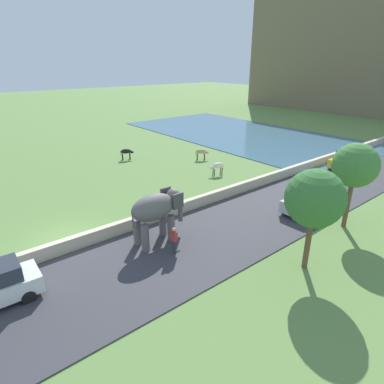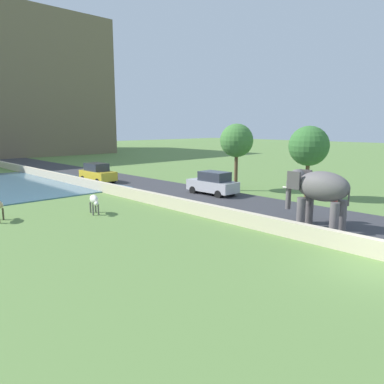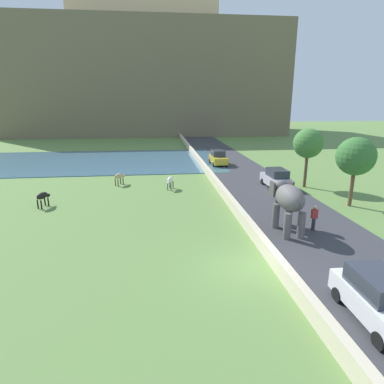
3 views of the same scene
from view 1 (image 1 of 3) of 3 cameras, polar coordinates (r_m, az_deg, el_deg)
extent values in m
plane|color=#608442|center=(20.46, -21.30, -8.01)|extent=(220.00, 220.00, 0.00)
cube|color=#38383D|center=(29.21, 22.83, 0.90)|extent=(7.00, 120.00, 0.06)
cube|color=beige|center=(29.34, 14.60, 2.79)|extent=(0.40, 110.00, 0.77)
cube|color=#426B84|center=(47.76, 8.80, 10.16)|extent=(36.00, 18.00, 0.08)
ellipsoid|color=#605B5B|center=(18.00, -6.87, -2.71)|extent=(1.44, 2.72, 1.50)
cylinder|color=#605B5B|center=(19.38, -5.20, -5.47)|extent=(0.44, 0.44, 1.60)
cylinder|color=#605B5B|center=(18.78, -3.72, -6.39)|extent=(0.44, 0.44, 1.60)
cylinder|color=#605B5B|center=(18.57, -9.66, -7.03)|extent=(0.44, 0.44, 1.60)
cylinder|color=#605B5B|center=(17.94, -8.27, -8.06)|extent=(0.44, 0.44, 1.60)
ellipsoid|color=#605B5B|center=(18.66, -3.27, -1.02)|extent=(1.01, 0.92, 1.10)
cube|color=#484444|center=(19.02, -4.69, -0.48)|extent=(0.13, 0.70, 0.90)
cube|color=#484444|center=(18.13, -2.48, -1.60)|extent=(0.13, 0.70, 0.90)
cylinder|color=#605B5B|center=(19.28, -2.09, -3.10)|extent=(0.28, 0.28, 1.50)
cone|color=silver|center=(19.22, -2.67, -1.72)|extent=(0.13, 0.56, 0.17)
cone|color=silver|center=(18.90, -1.86, -2.14)|extent=(0.13, 0.56, 0.17)
cylinder|color=#484444|center=(17.55, -10.43, -4.89)|extent=(0.08, 0.08, 0.90)
cylinder|color=#33333D|center=(17.68, -3.15, -9.75)|extent=(0.22, 0.22, 0.85)
cube|color=#B73333|center=(17.31, -3.20, -7.77)|extent=(0.36, 0.22, 0.56)
sphere|color=tan|center=(17.12, -3.23, -6.64)|extent=(0.22, 0.22, 0.22)
cube|color=#B7B7BC|center=(23.63, 19.64, -1.75)|extent=(1.78, 4.03, 0.80)
cube|color=#2D333D|center=(23.19, 19.62, -0.19)|extent=(1.49, 2.23, 0.70)
cylinder|color=black|center=(25.20, 19.50, -1.23)|extent=(0.19, 0.60, 0.60)
cylinder|color=black|center=(24.52, 22.69, -2.36)|extent=(0.19, 0.60, 0.60)
cylinder|color=black|center=(23.13, 16.14, -2.91)|extent=(0.19, 0.60, 0.60)
cylinder|color=black|center=(22.39, 19.53, -4.20)|extent=(0.19, 0.60, 0.60)
cylinder|color=black|center=(16.24, -26.90, -16.27)|extent=(0.19, 0.60, 0.60)
cylinder|color=black|center=(17.58, -28.04, -13.38)|extent=(0.19, 0.60, 0.60)
cube|color=gold|center=(34.78, 25.56, 4.87)|extent=(1.76, 4.02, 0.80)
cube|color=#2D333D|center=(34.77, 25.91, 6.10)|extent=(1.48, 2.22, 0.70)
cylinder|color=black|center=(33.43, 25.70, 3.48)|extent=(0.19, 0.60, 0.60)
cylinder|color=black|center=(34.08, 23.29, 4.21)|extent=(0.19, 0.60, 0.60)
cylinder|color=black|center=(35.74, 27.52, 4.27)|extent=(0.19, 0.60, 0.60)
cylinder|color=black|center=(36.35, 25.23, 4.94)|extent=(0.19, 0.60, 0.60)
ellipsoid|color=silver|center=(29.69, 4.57, 4.72)|extent=(0.75, 1.18, 0.50)
cylinder|color=#595753|center=(29.57, 4.00, 3.50)|extent=(0.10, 0.10, 0.65)
cylinder|color=#595753|center=(29.84, 3.75, 3.68)|extent=(0.10, 0.10, 0.65)
cylinder|color=#595753|center=(29.90, 5.34, 3.67)|extent=(0.10, 0.10, 0.65)
cylinder|color=#595753|center=(30.16, 5.07, 3.84)|extent=(0.10, 0.10, 0.65)
ellipsoid|color=silver|center=(29.47, 3.46, 4.32)|extent=(0.35, 0.45, 0.26)
cone|color=beige|center=(29.34, 3.54, 4.58)|extent=(0.04, 0.04, 0.12)
cone|color=beige|center=(29.50, 3.39, 4.68)|extent=(0.04, 0.04, 0.12)
cylinder|color=#595753|center=(29.98, 5.49, 4.47)|extent=(0.04, 0.04, 0.45)
ellipsoid|color=tan|center=(34.38, 1.59, 7.22)|extent=(0.96, 1.16, 0.50)
cylinder|color=#493D2C|center=(34.73, 2.17, 6.38)|extent=(0.10, 0.10, 0.65)
cylinder|color=#493D2C|center=(34.44, 2.25, 6.24)|extent=(0.10, 0.10, 0.65)
cylinder|color=#493D2C|center=(34.63, 0.91, 6.34)|extent=(0.10, 0.10, 0.65)
cylinder|color=#493D2C|center=(34.33, 0.97, 6.21)|extent=(0.10, 0.10, 0.65)
ellipsoid|color=tan|center=(34.51, 2.63, 7.00)|extent=(0.42, 0.47, 0.26)
cone|color=beige|center=(34.55, 2.61, 7.31)|extent=(0.04, 0.04, 0.12)
cone|color=beige|center=(34.38, 2.66, 7.24)|extent=(0.04, 0.04, 0.12)
cylinder|color=#493D2C|center=(34.36, 0.69, 6.87)|extent=(0.04, 0.04, 0.45)
ellipsoid|color=black|center=(35.08, -11.64, 7.07)|extent=(0.81, 1.18, 0.50)
cylinder|color=black|center=(35.41, -10.97, 6.30)|extent=(0.10, 0.10, 0.65)
cylinder|color=black|center=(35.12, -10.91, 6.17)|extent=(0.10, 0.10, 0.65)
cylinder|color=black|center=(35.34, -12.22, 6.17)|extent=(0.10, 0.10, 0.65)
cylinder|color=black|center=(35.04, -12.16, 6.04)|extent=(0.10, 0.10, 0.65)
ellipsoid|color=black|center=(35.18, -10.59, 6.94)|extent=(0.37, 0.46, 0.26)
cone|color=beige|center=(35.22, -10.63, 7.24)|extent=(0.04, 0.04, 0.12)
cone|color=beige|center=(35.05, -10.59, 7.17)|extent=(0.04, 0.04, 0.12)
cylinder|color=black|center=(35.08, -12.49, 6.67)|extent=(0.04, 0.04, 0.45)
cylinder|color=brown|center=(17.13, 19.82, -8.46)|extent=(0.28, 0.28, 2.83)
sphere|color=#387033|center=(16.10, 20.91, -1.06)|extent=(2.82, 2.82, 2.82)
cylinder|color=brown|center=(22.15, 25.85, -1.90)|extent=(0.28, 0.28, 3.13)
sphere|color=#427A38|center=(21.36, 26.95, 4.23)|extent=(2.66, 2.66, 2.66)
camera|label=2|loc=(31.55, -39.21, 8.92)|focal=34.67mm
camera|label=3|loc=(23.64, -61.73, 5.69)|focal=30.56mm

